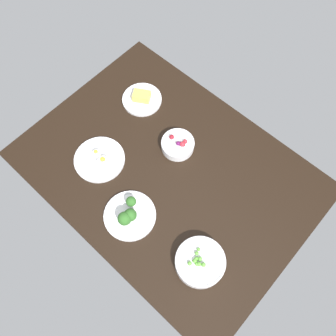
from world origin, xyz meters
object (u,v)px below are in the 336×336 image
Objects in this scene: bowl_berries at (178,145)px; plate_broccoli at (129,215)px; plate_eggs at (100,159)px; bowl_peas at (200,262)px; plate_cheese at (142,99)px.

bowl_berries is 0.69× the size of plate_broccoli.
plate_broccoli is (6.50, -34.18, -0.14)cm from bowl_berries.
bowl_berries is 31.77cm from plate_eggs.
plate_broccoli reaches higher than plate_eggs.
bowl_berries reaches higher than bowl_peas.
plate_broccoli reaches higher than bowl_berries.
plate_cheese is 0.87× the size of plate_broccoli.
bowl_peas is at bearing -38.77° from bowl_berries.
bowl_peas is (36.72, -29.49, -0.08)cm from bowl_berries.
bowl_berries is 0.79× the size of plate_cheese.
bowl_berries is at bearing -14.40° from plate_cheese.
bowl_peas is 0.87× the size of plate_eggs.
plate_eggs reaches higher than plate_cheese.
bowl_berries is at bearing 100.78° from plate_broccoli.
plate_broccoli reaches higher than plate_cheese.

